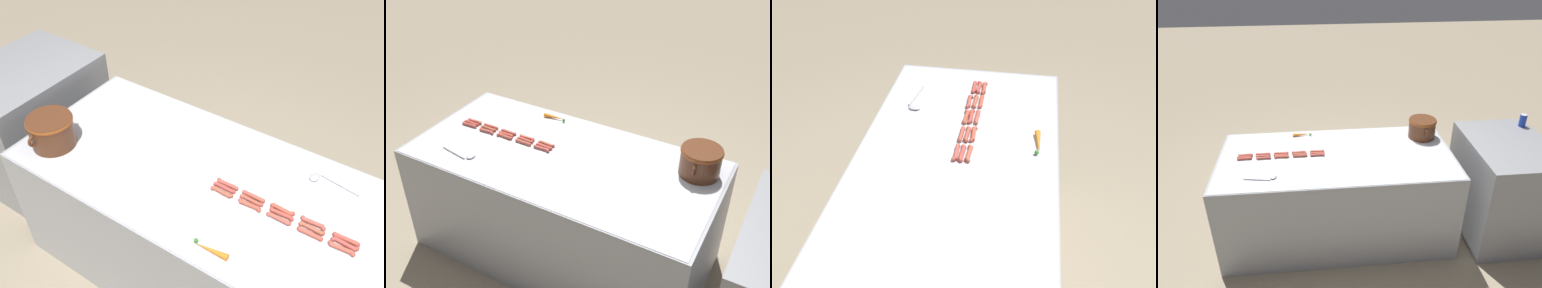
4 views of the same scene
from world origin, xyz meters
TOP-DOWN VIEW (x-y plane):
  - ground_plane at (0.00, 0.00)m, footprint 20.00×20.00m
  - griddle_counter at (0.00, 0.00)m, footprint 1.01×2.10m
  - back_cabinet at (0.10, 1.57)m, footprint 0.97×0.72m
  - hot_dog_0 at (-0.06, -0.80)m, footprint 0.03×0.13m
  - hot_dog_1 at (-0.06, -0.65)m, footprint 0.02×0.13m
  - hot_dog_2 at (-0.06, -0.49)m, footprint 0.03×0.13m
  - hot_dog_3 at (-0.06, -0.33)m, footprint 0.03×0.13m
  - hot_dog_4 at (-0.06, -0.17)m, footprint 0.03×0.13m
  - hot_dog_5 at (-0.03, -0.81)m, footprint 0.03×0.13m
  - hot_dog_6 at (-0.03, -0.65)m, footprint 0.03×0.13m
  - hot_dog_7 at (-0.03, -0.49)m, footprint 0.03×0.13m
  - hot_dog_8 at (-0.03, -0.33)m, footprint 0.03×0.13m
  - hot_dog_9 at (-0.03, -0.17)m, footprint 0.03×0.13m
  - hot_dog_10 at (0.00, -0.81)m, footprint 0.03×0.13m
  - hot_dog_11 at (0.01, -0.64)m, footprint 0.03×0.13m
  - hot_dog_12 at (0.00, -0.48)m, footprint 0.03×0.13m
  - hot_dog_13 at (0.00, -0.32)m, footprint 0.02×0.13m
  - hot_dog_14 at (0.00, -0.17)m, footprint 0.03×0.13m
  - bean_pot at (-0.26, 0.85)m, footprint 0.33×0.27m
  - serving_spoon at (0.31, -0.58)m, footprint 0.08×0.27m
  - carrot at (-0.40, -0.31)m, footprint 0.05×0.18m
  - soda_can at (-0.22, 1.83)m, footprint 0.07×0.07m

SIDE VIEW (x-z plane):
  - ground_plane at x=0.00m, z-range 0.00..0.00m
  - griddle_counter at x=0.00m, z-range 0.00..0.88m
  - back_cabinet at x=0.10m, z-range 0.00..0.96m
  - serving_spoon at x=0.31m, z-range 0.87..0.89m
  - hot_dog_0 at x=-0.06m, z-range 0.88..0.90m
  - hot_dog_1 at x=-0.06m, z-range 0.88..0.90m
  - hot_dog_2 at x=-0.06m, z-range 0.88..0.90m
  - hot_dog_3 at x=-0.06m, z-range 0.88..0.90m
  - hot_dog_4 at x=-0.06m, z-range 0.88..0.90m
  - hot_dog_5 at x=-0.03m, z-range 0.88..0.90m
  - hot_dog_6 at x=-0.03m, z-range 0.88..0.90m
  - hot_dog_7 at x=-0.03m, z-range 0.88..0.90m
  - hot_dog_8 at x=-0.03m, z-range 0.88..0.90m
  - hot_dog_9 at x=-0.03m, z-range 0.88..0.90m
  - hot_dog_10 at x=0.00m, z-range 0.88..0.90m
  - hot_dog_11 at x=0.01m, z-range 0.88..0.90m
  - hot_dog_12 at x=0.00m, z-range 0.88..0.90m
  - hot_dog_13 at x=0.00m, z-range 0.88..0.90m
  - hot_dog_14 at x=0.00m, z-range 0.88..0.90m
  - carrot at x=-0.40m, z-range 0.88..0.91m
  - bean_pot at x=-0.26m, z-range 0.89..1.07m
  - soda_can at x=-0.22m, z-range 0.96..1.09m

